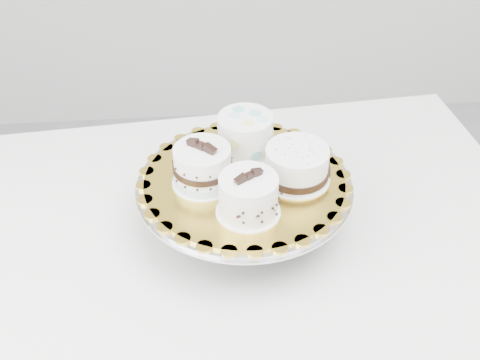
{
  "coord_description": "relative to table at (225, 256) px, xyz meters",
  "views": [
    {
      "loc": [
        -0.12,
        -0.74,
        1.57
      ],
      "look_at": [
        -0.05,
        0.15,
        0.86
      ],
      "focal_mm": 45.0,
      "sensor_mm": 36.0,
      "label": 1
    }
  ],
  "objects": [
    {
      "name": "cake_dots",
      "position": [
        0.05,
        0.11,
        0.23
      ],
      "size": [
        0.13,
        0.13,
        0.08
      ],
      "rotation": [
        0.0,
        0.0,
        -0.2
      ],
      "color": "white",
      "rests_on": "cake_board"
    },
    {
      "name": "cake_stand",
      "position": [
        0.04,
        0.01,
        0.15
      ],
      "size": [
        0.41,
        0.41,
        0.11
      ],
      "color": "gray",
      "rests_on": "table"
    },
    {
      "name": "cake_board",
      "position": [
        0.04,
        0.01,
        0.19
      ],
      "size": [
        0.42,
        0.42,
        0.01
      ],
      "primitive_type": "cylinder",
      "rotation": [
        0.0,
        0.0,
        0.11
      ],
      "color": "gold",
      "rests_on": "cake_stand"
    },
    {
      "name": "cake_ribbon",
      "position": [
        0.14,
        0.01,
        0.22
      ],
      "size": [
        0.14,
        0.13,
        0.07
      ],
      "rotation": [
        0.0,
        0.0,
        -0.14
      ],
      "color": "white",
      "rests_on": "cake_board"
    },
    {
      "name": "table",
      "position": [
        0.0,
        0.0,
        0.0
      ],
      "size": [
        1.35,
        0.97,
        0.75
      ],
      "rotation": [
        0.0,
        0.0,
        0.09
      ],
      "color": "white",
      "rests_on": "floor"
    },
    {
      "name": "cake_swirl",
      "position": [
        0.04,
        -0.08,
        0.22
      ],
      "size": [
        0.14,
        0.14,
        0.09
      ],
      "rotation": [
        0.0,
        0.0,
        0.54
      ],
      "color": "white",
      "rests_on": "cake_board"
    },
    {
      "name": "cake_banded",
      "position": [
        -0.04,
        0.01,
        0.22
      ],
      "size": [
        0.15,
        0.15,
        0.1
      ],
      "rotation": [
        0.0,
        0.0,
        -0.67
      ],
      "color": "white",
      "rests_on": "cake_board"
    }
  ]
}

